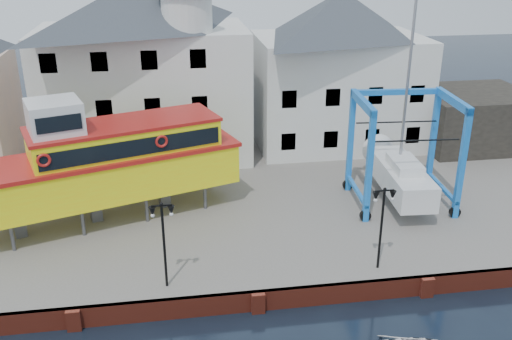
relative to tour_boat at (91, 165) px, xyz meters
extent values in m
plane|color=black|center=(7.75, -8.29, -4.33)|extent=(140.00, 140.00, 0.00)
cube|color=#66625C|center=(7.75, 2.71, -3.83)|extent=(44.00, 22.00, 1.00)
cube|color=maroon|center=(7.75, -8.17, -3.83)|extent=(44.00, 0.25, 1.00)
cube|color=maroon|center=(-0.25, -8.34, -3.83)|extent=(0.60, 0.36, 1.00)
cube|color=maroon|center=(7.75, -8.34, -3.83)|extent=(0.60, 0.36, 1.00)
cube|color=maroon|center=(15.75, -8.34, -3.83)|extent=(0.60, 0.36, 1.00)
cube|color=silver|center=(2.75, 10.21, 1.17)|extent=(14.00, 8.00, 9.00)
pyramid|color=#363B41|center=(2.75, 10.21, 7.27)|extent=(14.00, 8.00, 3.20)
cube|color=black|center=(-2.75, 6.25, -1.73)|extent=(1.00, 0.08, 1.20)
cube|color=black|center=(0.25, 6.25, -1.73)|extent=(1.00, 0.08, 1.20)
cube|color=black|center=(3.25, 6.25, -1.73)|extent=(1.00, 0.08, 1.20)
cube|color=black|center=(6.25, 6.25, -1.73)|extent=(1.00, 0.08, 1.20)
cube|color=black|center=(-2.75, 6.25, 1.27)|extent=(1.00, 0.08, 1.20)
cube|color=black|center=(0.25, 6.25, 1.27)|extent=(1.00, 0.08, 1.20)
cube|color=black|center=(3.25, 6.25, 1.27)|extent=(1.00, 0.08, 1.20)
cube|color=black|center=(6.25, 6.25, 1.27)|extent=(1.00, 0.08, 1.20)
cube|color=black|center=(-2.75, 6.25, 4.27)|extent=(1.00, 0.08, 1.20)
cube|color=black|center=(0.25, 6.25, 4.27)|extent=(1.00, 0.08, 1.20)
cube|color=black|center=(3.25, 6.25, 4.27)|extent=(1.00, 0.08, 1.20)
cube|color=black|center=(6.25, 6.25, 4.27)|extent=(1.00, 0.08, 1.20)
cylinder|color=silver|center=(5.75, 7.81, 6.87)|extent=(3.20, 3.20, 2.40)
cube|color=silver|center=(16.75, 10.71, 0.67)|extent=(12.00, 8.00, 8.00)
pyramid|color=#363B41|center=(16.75, 10.71, 6.27)|extent=(12.00, 8.00, 3.20)
cube|color=black|center=(12.25, 6.75, -1.73)|extent=(1.00, 0.08, 1.20)
cube|color=black|center=(15.25, 6.75, -1.73)|extent=(1.00, 0.08, 1.20)
cube|color=black|center=(18.25, 6.75, -1.73)|extent=(1.00, 0.08, 1.20)
cube|color=black|center=(21.25, 6.75, -1.73)|extent=(1.00, 0.08, 1.20)
cube|color=black|center=(12.25, 6.75, 1.27)|extent=(1.00, 0.08, 1.20)
cube|color=black|center=(15.25, 6.75, 1.27)|extent=(1.00, 0.08, 1.20)
cube|color=black|center=(18.25, 6.75, 1.27)|extent=(1.00, 0.08, 1.20)
cube|color=black|center=(21.25, 6.75, 1.27)|extent=(1.00, 0.08, 1.20)
cube|color=black|center=(26.75, 8.71, -1.33)|extent=(8.00, 7.00, 4.00)
cylinder|color=black|center=(3.75, -7.09, -1.33)|extent=(0.12, 0.12, 4.00)
cube|color=black|center=(3.75, -7.09, 0.72)|extent=(0.90, 0.06, 0.06)
sphere|color=black|center=(3.75, -7.09, 0.79)|extent=(0.16, 0.16, 0.16)
cone|color=black|center=(3.35, -7.09, 0.45)|extent=(0.32, 0.32, 0.45)
sphere|color=silver|center=(3.35, -7.09, 0.27)|extent=(0.18, 0.18, 0.18)
cone|color=black|center=(4.15, -7.09, 0.45)|extent=(0.32, 0.32, 0.45)
sphere|color=silver|center=(4.15, -7.09, 0.27)|extent=(0.18, 0.18, 0.18)
cylinder|color=black|center=(13.75, -7.09, -1.33)|extent=(0.12, 0.12, 4.00)
cube|color=black|center=(13.75, -7.09, 0.72)|extent=(0.90, 0.06, 0.06)
sphere|color=black|center=(13.75, -7.09, 0.79)|extent=(0.16, 0.16, 0.16)
cone|color=black|center=(13.35, -7.09, 0.45)|extent=(0.32, 0.32, 0.45)
sphere|color=silver|center=(13.35, -7.09, 0.27)|extent=(0.18, 0.18, 0.18)
cone|color=black|center=(14.15, -7.09, 0.45)|extent=(0.32, 0.32, 0.45)
sphere|color=silver|center=(14.15, -7.09, 0.27)|extent=(0.18, 0.18, 0.18)
cylinder|color=#59595E|center=(-3.83, -2.74, -2.59)|extent=(0.25, 0.25, 1.49)
cylinder|color=#59595E|center=(-4.71, -0.11, -2.59)|extent=(0.25, 0.25, 1.49)
cylinder|color=#59595E|center=(-0.54, -1.64, -2.59)|extent=(0.25, 0.25, 1.49)
cylinder|color=#59595E|center=(-1.42, 0.99, -2.59)|extent=(0.25, 0.25, 1.49)
cylinder|color=#59595E|center=(2.76, -0.54, -2.59)|extent=(0.25, 0.25, 1.49)
cylinder|color=#59595E|center=(1.88, 2.09, -2.59)|extent=(0.25, 0.25, 1.49)
cylinder|color=#59595E|center=(6.05, 0.56, -2.59)|extent=(0.25, 0.25, 1.49)
cylinder|color=#59595E|center=(5.17, 3.19, -2.59)|extent=(0.25, 0.25, 1.49)
cube|color=#59595E|center=(-3.80, -1.27, -2.59)|extent=(0.72, 0.66, 1.49)
cube|color=#59595E|center=(-0.04, -0.01, -2.59)|extent=(0.72, 0.66, 1.49)
cube|color=#59595E|center=(3.73, 1.25, -2.59)|extent=(0.72, 0.66, 1.49)
cube|color=yellow|center=(0.90, 0.30, -0.75)|extent=(14.37, 7.98, 2.18)
cube|color=#A91A15|center=(0.90, 0.30, 0.44)|extent=(14.71, 8.22, 0.22)
cube|color=yellow|center=(1.84, 0.62, 1.13)|extent=(10.48, 6.34, 1.59)
cube|color=black|center=(2.39, -1.01, 1.18)|extent=(9.06, 3.07, 0.89)
cube|color=black|center=(1.30, 2.25, 1.18)|extent=(9.06, 3.07, 0.89)
cube|color=#A91A15|center=(1.84, 0.62, 2.02)|extent=(10.70, 6.50, 0.18)
cube|color=silver|center=(-1.45, -0.48, 2.83)|extent=(3.27, 3.27, 1.81)
cube|color=black|center=(-1.03, -1.73, 2.91)|extent=(2.08, 0.74, 0.79)
torus|color=#A91A15|center=(-1.83, -2.47, 1.33)|extent=(0.70, 0.35, 0.69)
torus|color=#A91A15|center=(3.82, -0.59, 1.33)|extent=(0.70, 0.35, 0.69)
cube|color=blue|center=(14.74, -2.38, -0.15)|extent=(0.34, 0.34, 6.36)
cylinder|color=black|center=(14.74, -2.38, -3.01)|extent=(0.65, 0.27, 0.64)
cube|color=blue|center=(15.03, 1.83, -0.15)|extent=(0.34, 0.34, 6.36)
cylinder|color=black|center=(15.03, 1.83, -3.01)|extent=(0.65, 0.27, 0.64)
cube|color=blue|center=(19.86, -2.74, -0.15)|extent=(0.34, 0.34, 6.36)
cylinder|color=black|center=(19.86, -2.74, -3.01)|extent=(0.65, 0.27, 0.64)
cube|color=blue|center=(20.15, 1.48, -0.15)|extent=(0.34, 0.34, 6.36)
cylinder|color=black|center=(20.15, 1.48, -3.01)|extent=(0.65, 0.27, 0.64)
cube|color=blue|center=(14.88, -0.27, 2.87)|extent=(0.63, 4.56, 0.45)
cube|color=blue|center=(14.88, -0.27, -2.42)|extent=(0.54, 4.55, 0.19)
cube|color=blue|center=(20.01, -0.63, 2.87)|extent=(0.63, 4.56, 0.45)
cube|color=blue|center=(20.01, -0.63, -2.42)|extent=(0.54, 4.55, 0.19)
cube|color=blue|center=(17.59, 1.66, 2.87)|extent=(5.46, 0.69, 0.32)
cube|color=silver|center=(17.44, -0.45, -1.70)|extent=(2.56, 6.94, 1.45)
cone|color=silver|center=(17.72, 3.58, -1.70)|extent=(2.19, 1.60, 2.09)
cube|color=#59595E|center=(17.44, -0.45, -2.74)|extent=(0.33, 1.65, 0.64)
cube|color=silver|center=(17.41, -0.90, -0.70)|extent=(1.64, 2.82, 0.55)
cylinder|color=#99999E|center=(17.48, 0.00, 4.03)|extent=(0.17, 0.17, 10.00)
cube|color=black|center=(17.33, -2.08, 1.17)|extent=(4.85, 0.45, 0.05)
cube|color=black|center=(17.56, 1.18, 1.17)|extent=(4.85, 0.45, 0.05)
camera|label=1|loc=(4.39, -29.37, 11.45)|focal=40.00mm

